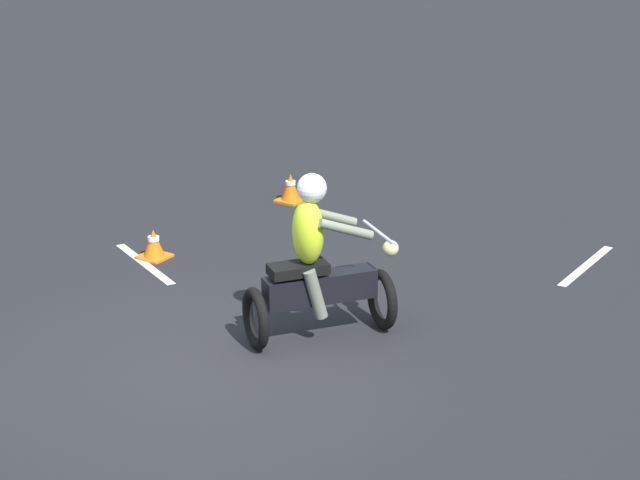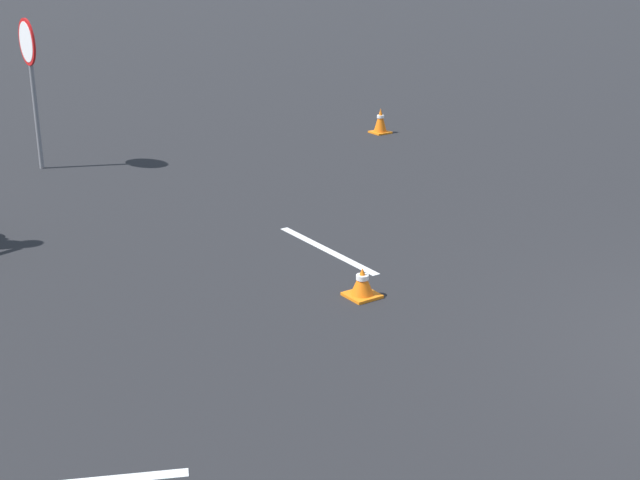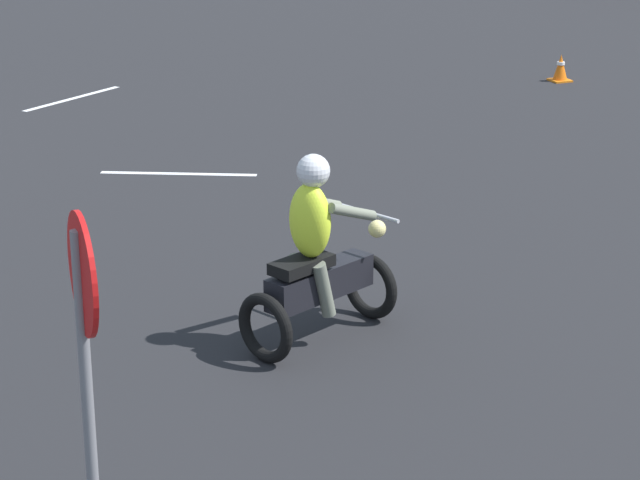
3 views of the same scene
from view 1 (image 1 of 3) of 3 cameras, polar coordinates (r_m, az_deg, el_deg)
The scene contains 6 objects.
ground_plane at distance 11.44m, azimuth -5.13°, elevation -6.00°, with size 120.00×120.00×0.00m, color black.
motorcycle_rider_foreground at distance 11.78m, azimuth -0.16°, elevation -1.27°, with size 1.49×1.30×1.66m.
traffic_cone_mid_center at distance 15.97m, azimuth -1.36°, elevation 2.38°, with size 0.32×0.32×0.37m.
traffic_cone_far_left at distance 14.15m, azimuth -7.61°, elevation -0.20°, with size 0.32×0.32×0.34m.
lane_stripe_w at distance 14.16m, azimuth 12.07°, elevation -1.15°, with size 0.10×1.43×0.01m, color silver.
lane_stripe_sw at distance 14.04m, azimuth -8.02°, elevation -1.07°, with size 0.10×1.44×0.01m, color silver.
Camera 1 is at (7.96, 6.54, 4.98)m, focal length 70.00 mm.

